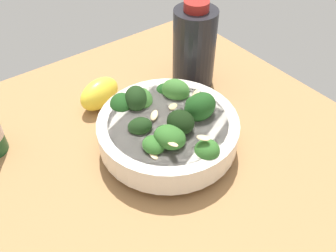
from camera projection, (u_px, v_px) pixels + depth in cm
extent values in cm
cube|color=#996D42|center=(154.00, 167.00, 52.58)|extent=(64.36, 64.36, 3.23)
cylinder|color=silver|center=(168.00, 143.00, 53.10)|extent=(10.97, 10.97, 1.27)
cylinder|color=silver|center=(168.00, 130.00, 51.37)|extent=(19.94, 19.94, 3.81)
cylinder|color=beige|center=(168.00, 122.00, 50.34)|extent=(16.88, 16.88, 0.80)
cylinder|color=#2F662B|center=(141.00, 109.00, 54.20)|extent=(2.02, 1.87, 1.83)
ellipsoid|color=#386B2B|center=(141.00, 100.00, 53.02)|extent=(5.05, 5.50, 4.86)
cylinder|color=#589D47|center=(193.00, 110.00, 53.33)|extent=(1.12, 1.30, 1.11)
ellipsoid|color=#194216|center=(193.00, 104.00, 52.54)|extent=(3.42, 3.10, 3.37)
cylinder|color=#589D47|center=(170.00, 148.00, 47.63)|extent=(2.19, 2.08, 1.65)
ellipsoid|color=#2D6023|center=(170.00, 137.00, 46.31)|extent=(6.40, 5.68, 4.74)
cylinder|color=#4A8F3C|center=(176.00, 100.00, 55.42)|extent=(1.65, 1.80, 1.73)
ellipsoid|color=#386B2B|center=(176.00, 90.00, 54.12)|extent=(5.41, 5.86, 4.15)
cylinder|color=#3C7A32|center=(206.00, 158.00, 46.97)|extent=(1.69, 1.74, 1.32)
ellipsoid|color=#2D6023|center=(207.00, 151.00, 45.94)|extent=(3.70, 4.37, 4.27)
cylinder|color=#3C7A32|center=(164.00, 98.00, 56.42)|extent=(1.46, 1.58, 1.26)
ellipsoid|color=#194216|center=(164.00, 91.00, 55.54)|extent=(4.15, 3.51, 3.65)
cylinder|color=#589D47|center=(137.00, 108.00, 53.55)|extent=(1.93, 1.86, 1.27)
ellipsoid|color=black|center=(136.00, 99.00, 52.37)|extent=(5.54, 5.85, 4.77)
cylinder|color=#2F662B|center=(154.00, 153.00, 47.04)|extent=(1.72, 1.47, 1.66)
ellipsoid|color=#2D6023|center=(154.00, 145.00, 45.99)|extent=(4.22, 3.97, 2.84)
cylinder|color=#589D47|center=(122.00, 112.00, 53.78)|extent=(1.84, 1.80, 1.25)
ellipsoid|color=#194216|center=(121.00, 104.00, 52.66)|extent=(5.14, 4.82, 4.14)
cylinder|color=#2F662B|center=(140.00, 134.00, 49.51)|extent=(1.36, 1.28, 1.22)
ellipsoid|color=black|center=(140.00, 126.00, 48.54)|extent=(4.56, 4.33, 2.80)
cylinder|color=#2F662B|center=(180.00, 131.00, 48.67)|extent=(1.41, 1.50, 1.60)
ellipsoid|color=black|center=(181.00, 122.00, 47.60)|extent=(5.34, 5.67, 4.57)
cylinder|color=#589D47|center=(199.00, 116.00, 51.33)|extent=(2.23, 2.09, 1.36)
ellipsoid|color=#194216|center=(200.00, 107.00, 50.17)|extent=(6.04, 4.89, 6.15)
ellipsoid|color=#DBBC84|center=(136.00, 126.00, 48.51)|extent=(1.73, 2.06, 0.35)
ellipsoid|color=#DBBC84|center=(173.00, 107.00, 52.04)|extent=(1.91, 1.39, 1.05)
ellipsoid|color=#DBBC84|center=(171.00, 145.00, 44.08)|extent=(1.08, 1.91, 1.15)
ellipsoid|color=#DBBC84|center=(153.00, 155.00, 45.26)|extent=(1.43, 1.99, 0.64)
ellipsoid|color=#DBBC84|center=(203.00, 138.00, 44.77)|extent=(1.68, 2.08, 0.59)
ellipsoid|color=#DBBC84|center=(154.00, 115.00, 50.04)|extent=(2.03, 1.93, 0.80)
ellipsoid|color=#DBBC84|center=(196.00, 93.00, 51.74)|extent=(1.87, 1.47, 1.28)
ellipsoid|color=yellow|center=(102.00, 93.00, 58.83)|extent=(8.17, 5.79, 5.01)
cylinder|color=black|center=(194.00, 48.00, 60.75)|extent=(7.23, 7.23, 13.59)
cylinder|color=maroon|center=(196.00, 6.00, 55.60)|extent=(4.05, 4.05, 1.50)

